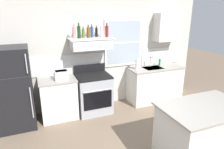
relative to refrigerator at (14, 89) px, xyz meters
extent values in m
cube|color=beige|center=(1.90, 0.39, 0.52)|extent=(5.40, 0.06, 2.70)
cube|color=silver|center=(0.75, 0.35, 0.30)|extent=(2.50, 0.02, 0.44)
cube|color=silver|center=(3.70, 0.35, 0.30)|extent=(1.20, 0.02, 0.44)
cube|color=white|center=(2.55, 0.34, 0.72)|extent=(1.00, 0.04, 1.15)
cube|color=#9EADBC|center=(2.55, 0.33, 0.72)|extent=(0.90, 0.01, 1.05)
cube|color=white|center=(2.55, 0.32, 0.72)|extent=(0.90, 0.02, 0.04)
cube|color=black|center=(0.00, 0.00, 0.00)|extent=(0.70, 0.68, 1.67)
cube|color=#333333|center=(0.00, -0.34, 0.32)|extent=(0.69, 0.00, 0.01)
cylinder|color=#A5A8AD|center=(0.30, -0.37, -0.20)|extent=(0.02, 0.02, 0.63)
cylinder|color=#A5A8AD|center=(0.30, -0.37, 0.58)|extent=(0.02, 0.02, 0.36)
cube|color=silver|center=(0.85, 0.06, -0.39)|extent=(0.76, 0.60, 0.88)
cube|color=#9E998E|center=(0.85, 0.06, 0.06)|extent=(0.79, 0.63, 0.03)
cube|color=silver|center=(0.94, 0.01, 0.17)|extent=(0.28, 0.20, 0.19)
cube|color=black|center=(0.94, 0.01, 0.26)|extent=(0.24, 0.16, 0.01)
cube|color=black|center=(0.80, 0.01, 0.21)|extent=(0.02, 0.03, 0.02)
cube|color=#9EA0A5|center=(1.65, 0.02, -0.40)|extent=(0.76, 0.64, 0.87)
cube|color=black|center=(1.65, 0.02, 0.06)|extent=(0.76, 0.64, 0.04)
cube|color=black|center=(1.65, 0.31, 0.17)|extent=(0.76, 0.06, 0.18)
cube|color=black|center=(1.65, -0.30, -0.41)|extent=(0.65, 0.01, 0.40)
cylinder|color=silver|center=(1.65, -0.34, -0.16)|extent=(0.65, 0.03, 0.03)
cube|color=silver|center=(1.65, 0.12, 0.78)|extent=(0.88, 0.48, 0.22)
cube|color=#262628|center=(1.65, -0.10, 0.70)|extent=(0.75, 0.02, 0.04)
cube|color=white|center=(1.65, 0.12, 0.90)|extent=(0.96, 0.52, 0.02)
cylinder|color=#C67F84|center=(1.29, 0.12, 1.03)|extent=(0.07, 0.07, 0.24)
cylinder|color=#C67F84|center=(1.29, 0.12, 1.18)|extent=(0.03, 0.03, 0.06)
cylinder|color=#143819|center=(1.39, 0.11, 1.04)|extent=(0.07, 0.07, 0.26)
cylinder|color=#143819|center=(1.39, 0.11, 1.20)|extent=(0.03, 0.03, 0.06)
cylinder|color=#4C601E|center=(1.49, 0.14, 1.01)|extent=(0.06, 0.06, 0.19)
cylinder|color=#4C601E|center=(1.49, 0.14, 1.13)|extent=(0.03, 0.03, 0.05)
cylinder|color=brown|center=(1.60, 0.10, 1.02)|extent=(0.07, 0.07, 0.22)
cylinder|color=brown|center=(1.60, 0.10, 1.16)|extent=(0.03, 0.03, 0.06)
cylinder|color=#1E478C|center=(1.69, 0.16, 1.03)|extent=(0.07, 0.07, 0.23)
cylinder|color=#1E478C|center=(1.69, 0.16, 1.17)|extent=(0.03, 0.03, 0.06)
cylinder|color=black|center=(1.80, 0.17, 1.01)|extent=(0.06, 0.06, 0.20)
cylinder|color=black|center=(1.80, 0.17, 1.14)|extent=(0.02, 0.02, 0.05)
cylinder|color=silver|center=(1.91, 0.13, 1.03)|extent=(0.06, 0.06, 0.24)
cylinder|color=silver|center=(1.91, 0.13, 1.19)|extent=(0.03, 0.03, 0.06)
cylinder|color=maroon|center=(2.01, 0.08, 1.03)|extent=(0.07, 0.07, 0.25)
cylinder|color=maroon|center=(2.01, 0.08, 1.19)|extent=(0.03, 0.03, 0.06)
cube|color=silver|center=(3.35, 0.06, -0.39)|extent=(1.40, 0.60, 0.88)
cube|color=#9E998E|center=(3.35, 0.06, 0.06)|extent=(1.43, 0.63, 0.03)
cube|color=#B7BABC|center=(3.25, 0.04, 0.07)|extent=(0.48, 0.36, 0.01)
cylinder|color=silver|center=(3.25, 0.18, 0.22)|extent=(0.03, 0.03, 0.28)
cylinder|color=silver|center=(3.25, 0.10, 0.34)|extent=(0.02, 0.16, 0.02)
cylinder|color=white|center=(2.81, 0.06, 0.21)|extent=(0.11, 0.11, 0.27)
cylinder|color=#268C3F|center=(3.53, 0.16, 0.17)|extent=(0.06, 0.06, 0.18)
cube|color=silver|center=(2.82, -2.12, -0.39)|extent=(1.32, 0.82, 0.88)
cube|color=#9E998E|center=(2.82, -2.12, 0.06)|extent=(1.40, 0.90, 0.03)
cube|color=silver|center=(3.70, 0.20, 1.07)|extent=(0.64, 0.32, 0.70)
camera|label=1|loc=(0.42, -4.21, 1.51)|focal=32.54mm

